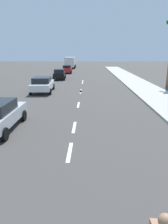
# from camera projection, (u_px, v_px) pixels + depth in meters

# --- Properties ---
(ground_plane) EXTENTS (160.00, 160.00, 0.00)m
(ground_plane) POSITION_uv_depth(u_px,v_px,m) (79.00, 101.00, 17.69)
(ground_plane) COLOR #423F3D
(sidewalk_strip) EXTENTS (3.60, 80.00, 0.14)m
(sidewalk_strip) POSITION_uv_depth(u_px,v_px,m) (157.00, 96.00, 19.46)
(sidewalk_strip) COLOR #B2ADA3
(sidewalk_strip) RESTS_ON ground
(lane_stripe_3) EXTENTS (0.16, 1.80, 0.01)m
(lane_stripe_3) POSITION_uv_depth(u_px,v_px,m) (70.00, 152.00, 8.74)
(lane_stripe_3) COLOR white
(lane_stripe_3) RESTS_ON ground
(lane_stripe_4) EXTENTS (0.16, 1.80, 0.01)m
(lane_stripe_4) POSITION_uv_depth(u_px,v_px,m) (74.00, 127.00, 11.62)
(lane_stripe_4) COLOR white
(lane_stripe_4) RESTS_ON ground
(lane_stripe_5) EXTENTS (0.16, 1.80, 0.01)m
(lane_stripe_5) POSITION_uv_depth(u_px,v_px,m) (78.00, 105.00, 16.57)
(lane_stripe_5) COLOR white
(lane_stripe_5) RESTS_ON ground
(lane_stripe_6) EXTENTS (0.16, 1.80, 0.01)m
(lane_stripe_6) POSITION_uv_depth(u_px,v_px,m) (81.00, 92.00, 21.99)
(lane_stripe_6) COLOR white
(lane_stripe_6) RESTS_ON ground
(lane_stripe_7) EXTENTS (0.16, 1.80, 0.01)m
(lane_stripe_7) POSITION_uv_depth(u_px,v_px,m) (81.00, 91.00, 22.57)
(lane_stripe_7) COLOR white
(lane_stripe_7) RESTS_ON ground
(lane_stripe_8) EXTENTS (0.16, 1.80, 0.01)m
(lane_stripe_8) POSITION_uv_depth(u_px,v_px,m) (82.00, 83.00, 28.66)
(lane_stripe_8) COLOR white
(lane_stripe_8) RESTS_ON ground
(lane_stripe_9) EXTENTS (0.16, 1.80, 0.01)m
(lane_stripe_9) POSITION_uv_depth(u_px,v_px,m) (83.00, 81.00, 29.99)
(lane_stripe_9) COLOR white
(lane_stripe_9) RESTS_ON ground
(parked_car_white) EXTENTS (2.31, 4.69, 1.57)m
(parked_car_white) POSITION_uv_depth(u_px,v_px,m) (42.00, 84.00, 21.68)
(parked_car_white) COLOR white
(parked_car_white) RESTS_ON ground
(parked_car_black) EXTENTS (2.00, 3.99, 1.57)m
(parked_car_black) POSITION_uv_depth(u_px,v_px,m) (59.00, 74.00, 31.96)
(parked_car_black) COLOR black
(parked_car_black) RESTS_ON ground
(parked_car_red) EXTENTS (2.07, 4.15, 1.57)m
(parked_car_red) POSITION_uv_depth(u_px,v_px,m) (67.00, 69.00, 41.28)
(parked_car_red) COLOR red
(parked_car_red) RESTS_ON ground
(delivery_truck) EXTENTS (2.71, 6.25, 2.80)m
(delivery_truck) POSITION_uv_depth(u_px,v_px,m) (70.00, 62.00, 53.55)
(delivery_truck) COLOR beige
(delivery_truck) RESTS_ON ground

